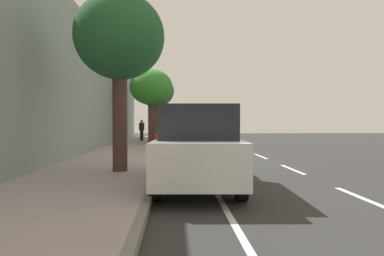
% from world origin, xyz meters
% --- Properties ---
extents(ground, '(60.87, 60.87, 0.00)m').
position_xyz_m(ground, '(0.00, 0.00, 0.00)').
color(ground, '#2F2F2F').
extents(sidewalk, '(3.47, 38.04, 0.16)m').
position_xyz_m(sidewalk, '(3.71, 0.00, 0.08)').
color(sidewalk, '#A89BA1').
rests_on(sidewalk, ground).
extents(curb_edge, '(0.16, 38.04, 0.16)m').
position_xyz_m(curb_edge, '(1.90, 0.00, 0.08)').
color(curb_edge, gray).
rests_on(curb_edge, ground).
extents(lane_stripe_centre, '(0.14, 35.80, 0.01)m').
position_xyz_m(lane_stripe_centre, '(-2.60, -1.12, 0.00)').
color(lane_stripe_centre, white).
rests_on(lane_stripe_centre, ground).
extents(lane_stripe_bike_edge, '(0.12, 38.04, 0.01)m').
position_xyz_m(lane_stripe_bike_edge, '(0.43, 0.00, 0.00)').
color(lane_stripe_bike_edge, white).
rests_on(lane_stripe_bike_edge, ground).
extents(building_facade, '(0.50, 38.04, 6.51)m').
position_xyz_m(building_facade, '(5.70, 0.00, 3.25)').
color(building_facade, gray).
rests_on(building_facade, ground).
extents(parked_pickup_red_nearest, '(2.11, 5.34, 1.95)m').
position_xyz_m(parked_pickup_red_nearest, '(0.82, -8.89, 0.90)').
color(parked_pickup_red_nearest, maroon).
rests_on(parked_pickup_red_nearest, ground).
extents(parked_sedan_tan_second, '(2.02, 4.49, 1.52)m').
position_xyz_m(parked_sedan_tan_second, '(0.83, -2.75, 0.75)').
color(parked_sedan_tan_second, tan).
rests_on(parked_sedan_tan_second, ground).
extents(parked_suv_white_mid, '(2.13, 4.78, 1.99)m').
position_xyz_m(parked_suv_white_mid, '(0.82, 5.85, 1.03)').
color(parked_suv_white_mid, white).
rests_on(parked_suv_white_mid, ground).
extents(bicycle_at_curb, '(1.69, 0.51, 0.73)m').
position_xyz_m(bicycle_at_curb, '(1.44, 0.00, 0.36)').
color(bicycle_at_curb, black).
rests_on(bicycle_at_curb, ground).
extents(cyclist_with_backpack, '(0.52, 0.56, 1.67)m').
position_xyz_m(cyclist_with_backpack, '(1.66, -0.44, 1.01)').
color(cyclist_with_backpack, '#C6B284').
rests_on(cyclist_with_backpack, ground).
extents(street_tree_near_cyclist, '(3.06, 3.06, 5.30)m').
position_xyz_m(street_tree_near_cyclist, '(2.99, -13.57, 4.10)').
color(street_tree_near_cyclist, brown).
rests_on(street_tree_near_cyclist, sidewalk).
extents(street_tree_mid_block, '(2.90, 2.90, 4.99)m').
position_xyz_m(street_tree_mid_block, '(2.99, -8.50, 3.88)').
color(street_tree_mid_block, '#4D3529').
rests_on(street_tree_mid_block, sidewalk).
extents(street_tree_far_end, '(2.63, 2.63, 5.22)m').
position_xyz_m(street_tree_far_end, '(2.99, 4.21, 4.04)').
color(street_tree_far_end, '#4C332A').
rests_on(street_tree_far_end, sidewalk).
extents(pedestrian_on_phone, '(0.39, 0.55, 1.58)m').
position_xyz_m(pedestrian_on_phone, '(3.89, -11.05, 1.05)').
color(pedestrian_on_phone, black).
rests_on(pedestrian_on_phone, sidewalk).
extents(fire_hydrant, '(0.22, 0.22, 0.84)m').
position_xyz_m(fire_hydrant, '(2.33, -2.79, 0.59)').
color(fire_hydrant, red).
rests_on(fire_hydrant, sidewalk).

